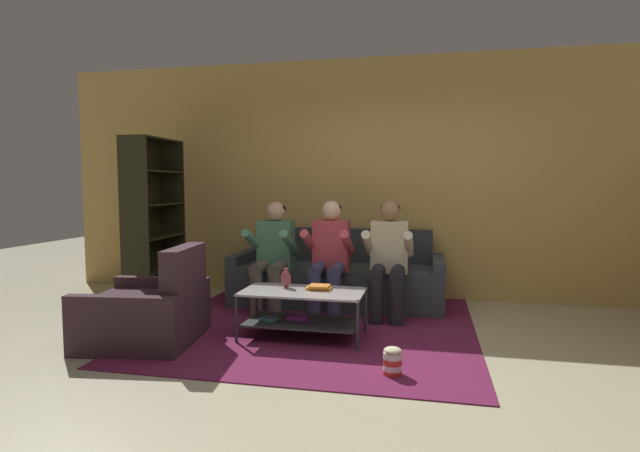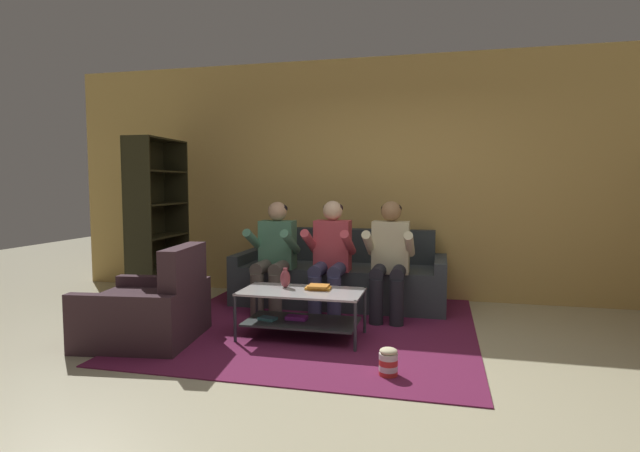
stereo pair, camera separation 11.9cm
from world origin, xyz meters
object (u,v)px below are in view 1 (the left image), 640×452
at_px(vase, 286,279).
at_px(book_stack, 319,287).
at_px(person_seated_right, 389,254).
at_px(person_seated_middle, 329,253).
at_px(popcorn_tub, 393,361).
at_px(person_seated_left, 273,252).
at_px(bookshelf, 151,238).
at_px(couch, 338,279).
at_px(coffee_table, 302,307).
at_px(armchair, 149,312).

height_order(vase, book_stack, vase).
bearing_deg(person_seated_right, vase, -138.95).
bearing_deg(person_seated_middle, popcorn_tub, -63.74).
relative_size(person_seated_left, person_seated_right, 0.99).
height_order(bookshelf, popcorn_tub, bookshelf).
height_order(couch, person_seated_right, person_seated_right).
xyz_separation_m(couch, vase, (-0.26, -1.27, 0.23)).
distance_m(person_seated_middle, person_seated_right, 0.62).
xyz_separation_m(coffee_table, book_stack, (0.14, 0.08, 0.17)).
height_order(person_seated_right, vase, person_seated_right).
relative_size(couch, coffee_table, 2.20).
bearing_deg(couch, coffee_table, -93.33).
bearing_deg(popcorn_tub, person_seated_middle, 116.26).
bearing_deg(vase, popcorn_tub, -38.14).
relative_size(book_stack, popcorn_tub, 1.10).
bearing_deg(person_seated_middle, person_seated_left, -179.87).
xyz_separation_m(bookshelf, popcorn_tub, (2.96, -1.74, -0.64)).
relative_size(couch, popcorn_tub, 11.34).
bearing_deg(armchair, couch, 52.13).
height_order(book_stack, popcorn_tub, book_stack).
bearing_deg(person_seated_left, bookshelf, 173.83).
xyz_separation_m(couch, person_seated_right, (0.62, -0.51, 0.37)).
height_order(person_seated_right, armchair, person_seated_right).
xyz_separation_m(person_seated_left, coffee_table, (0.54, -0.86, -0.37)).
xyz_separation_m(person_seated_middle, armchair, (-1.36, -1.25, -0.40)).
xyz_separation_m(person_seated_left, person_seated_middle, (0.62, 0.00, 0.01)).
xyz_separation_m(book_stack, bookshelf, (-2.24, 0.94, 0.29)).
distance_m(vase, book_stack, 0.32).
xyz_separation_m(person_seated_middle, bookshelf, (-2.18, 0.17, 0.08)).
distance_m(bookshelf, armchair, 1.70).
xyz_separation_m(armchair, popcorn_tub, (2.14, -0.33, -0.16)).
xyz_separation_m(vase, book_stack, (0.31, -0.01, -0.07)).
relative_size(person_seated_middle, bookshelf, 0.63).
bearing_deg(bookshelf, couch, 8.90).
height_order(person_seated_middle, coffee_table, person_seated_middle).
bearing_deg(person_seated_left, vase, -64.36).
distance_m(person_seated_middle, book_stack, 0.80).
bearing_deg(vase, coffee_table, -28.08).
distance_m(person_seated_left, armchair, 1.50).
xyz_separation_m(coffee_table, bookshelf, (-2.10, 1.02, 0.46)).
bearing_deg(person_seated_right, couch, 140.72).
relative_size(person_seated_middle, popcorn_tub, 5.71).
relative_size(coffee_table, popcorn_tub, 5.16).
xyz_separation_m(person_seated_left, armchair, (-0.74, -1.24, -0.39)).
bearing_deg(person_seated_middle, person_seated_right, 0.01).
relative_size(coffee_table, book_stack, 4.68).
xyz_separation_m(couch, person_seated_left, (-0.62, -0.51, 0.36)).
height_order(person_seated_left, armchair, person_seated_left).
distance_m(person_seated_left, coffee_table, 1.08).
relative_size(book_stack, bookshelf, 0.12).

